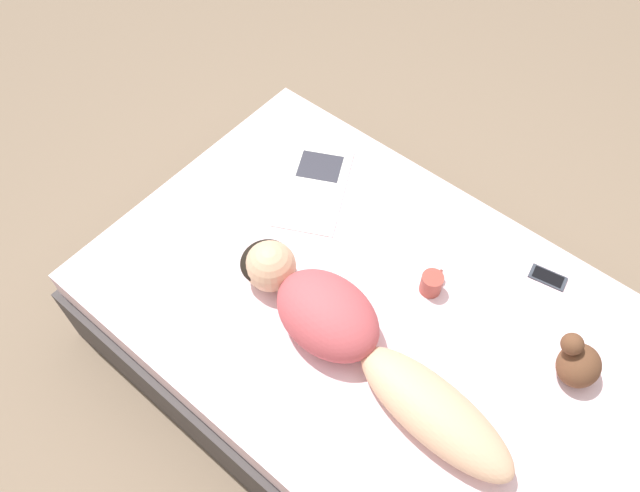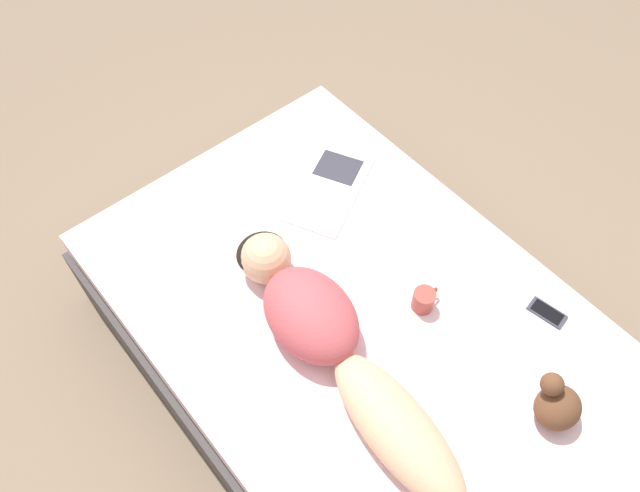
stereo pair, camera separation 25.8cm
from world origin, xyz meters
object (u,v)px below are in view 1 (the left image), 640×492
at_px(person, 349,335).
at_px(open_magazine, 314,186).
at_px(cell_phone, 548,277).
at_px(coffee_mug, 432,283).

distance_m(person, open_magazine, 0.81).
bearing_deg(open_magazine, cell_phone, -104.05).
distance_m(open_magazine, coffee_mug, 0.72).
xyz_separation_m(open_magazine, cell_phone, (0.24, -1.05, 0.00)).
height_order(person, open_magazine, person).
distance_m(person, coffee_mug, 0.43).
bearing_deg(person, open_magazine, 54.12).
bearing_deg(cell_phone, coffee_mug, 125.81).
relative_size(person, cell_phone, 8.18).
bearing_deg(open_magazine, coffee_mug, -125.94).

